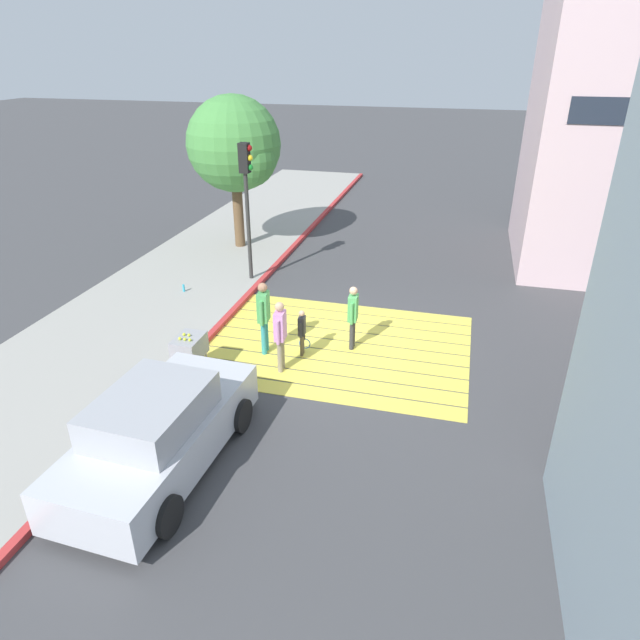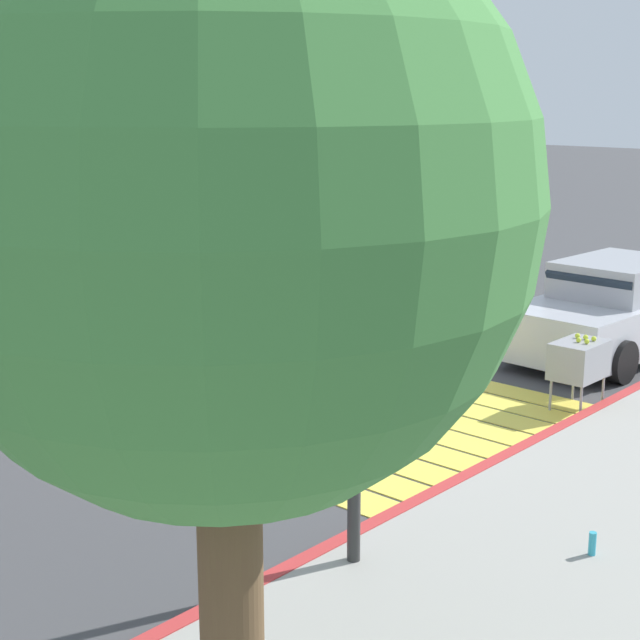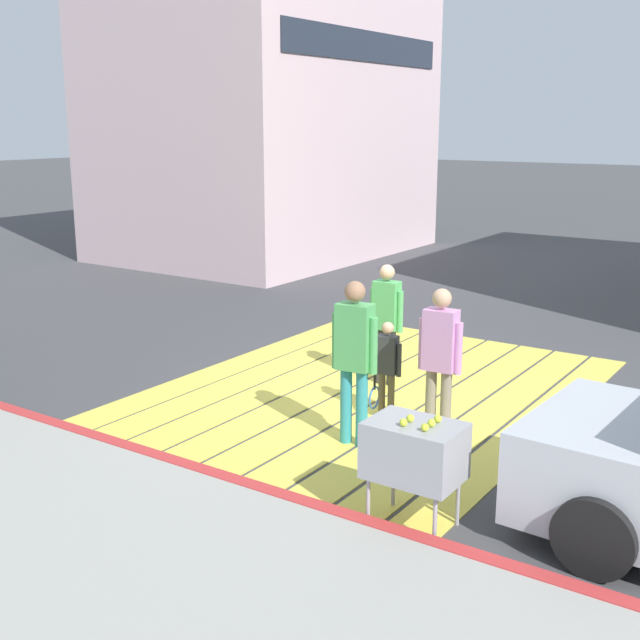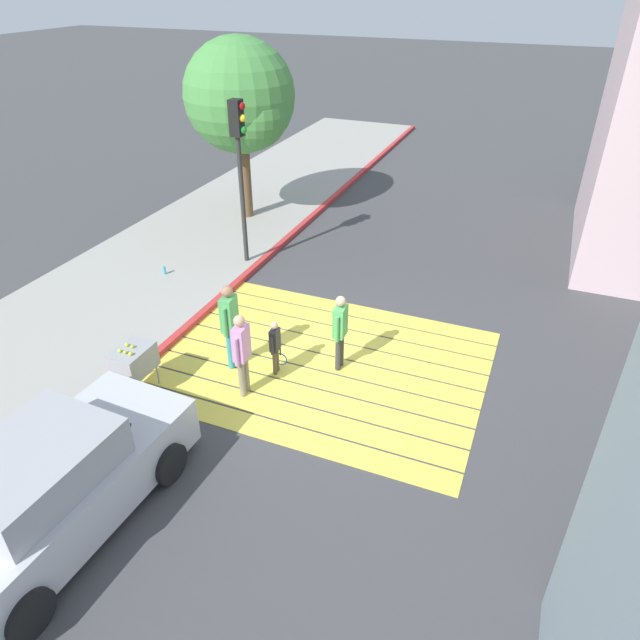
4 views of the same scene
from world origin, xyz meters
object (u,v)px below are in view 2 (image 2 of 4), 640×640
object	(u,v)px
water_bottle	(592,544)
pedestrian_adult_trailing	(443,337)
street_tree	(216,216)
pedestrian_child_with_racket	(384,356)
car_parked_near_curb	(614,311)
traffic_light_corner	(354,240)
pedestrian_adult_lead	(296,331)
pedestrian_adult_side	(434,325)
tennis_ball_cart	(579,360)

from	to	relation	value
water_bottle	pedestrian_adult_trailing	distance (m)	4.48
street_tree	pedestrian_child_with_racket	size ratio (longest dim) A/B	4.52
pedestrian_adult_trailing	car_parked_near_curb	bearing A→B (deg)	-94.84
traffic_light_corner	pedestrian_adult_trailing	bearing A→B (deg)	-65.06
street_tree	pedestrian_adult_trailing	bearing A→B (deg)	-64.18
pedestrian_adult_lead	water_bottle	bearing A→B (deg)	160.94
traffic_light_corner	pedestrian_adult_lead	distance (m)	5.63
pedestrian_adult_lead	pedestrian_child_with_racket	size ratio (longest dim) A/B	1.39
pedestrian_adult_trailing	pedestrian_child_with_racket	world-z (taller)	pedestrian_adult_trailing
pedestrian_adult_trailing	pedestrian_adult_lead	bearing A→B (deg)	20.36
traffic_light_corner	water_bottle	distance (m)	3.57
car_parked_near_curb	street_tree	world-z (taller)	street_tree
pedestrian_adult_lead	traffic_light_corner	bearing A→B (deg)	138.89
water_bottle	pedestrian_adult_lead	xyz separation A→B (m)	(5.52, -1.91, 0.72)
pedestrian_adult_lead	pedestrian_adult_side	world-z (taller)	pedestrian_adult_side
tennis_ball_cart	pedestrian_adult_side	bearing A→B (deg)	20.12
pedestrian_adult_trailing	pedestrian_adult_side	bearing A→B (deg)	-47.35
tennis_ball_cart	pedestrian_adult_trailing	world-z (taller)	pedestrian_adult_trailing
pedestrian_child_with_racket	traffic_light_corner	bearing A→B (deg)	125.03
traffic_light_corner	water_bottle	size ratio (longest dim) A/B	19.27
pedestrian_adult_trailing	water_bottle	bearing A→B (deg)	143.06
pedestrian_adult_lead	pedestrian_child_with_racket	xyz separation A→B (m)	(-1.09, -0.62, -0.30)
car_parked_near_curb	pedestrian_adult_lead	xyz separation A→B (m)	(2.36, 5.06, 0.21)
pedestrian_adult_lead	street_tree	bearing A→B (deg)	130.66
pedestrian_adult_trailing	pedestrian_adult_side	world-z (taller)	pedestrian_adult_trailing
car_parked_near_curb	tennis_ball_cart	bearing A→B (deg)	107.04
street_tree	pedestrian_adult_lead	world-z (taller)	street_tree
pedestrian_adult_side	water_bottle	bearing A→B (deg)	141.23
street_tree	water_bottle	distance (m)	5.54
pedestrian_adult_side	traffic_light_corner	bearing A→B (deg)	117.93
street_tree	pedestrian_child_with_racket	bearing A→B (deg)	-58.08
pedestrian_adult_lead	pedestrian_adult_trailing	bearing A→B (deg)	-159.64
car_parked_near_curb	tennis_ball_cart	distance (m)	3.07
pedestrian_child_with_racket	car_parked_near_curb	bearing A→B (deg)	-105.96
car_parked_near_curb	pedestrian_child_with_racket	distance (m)	4.62
car_parked_near_curb	tennis_ball_cart	world-z (taller)	car_parked_near_curb
water_bottle	pedestrian_adult_side	distance (m)	5.39
street_tree	pedestrian_adult_trailing	world-z (taller)	street_tree
pedestrian_adult_lead	pedestrian_adult_side	size ratio (longest dim) A/B	0.95
tennis_ball_cart	pedestrian_adult_lead	world-z (taller)	pedestrian_adult_lead
pedestrian_adult_lead	pedestrian_adult_trailing	xyz separation A→B (m)	(-2.00, -0.74, 0.11)
traffic_light_corner	street_tree	xyz separation A→B (m)	(-1.45, 2.84, 0.59)
tennis_ball_cart	water_bottle	size ratio (longest dim) A/B	4.63
car_parked_near_curb	street_tree	bearing A→B (deg)	104.95
street_tree	pedestrian_adult_trailing	distance (m)	8.21
water_bottle	pedestrian_child_with_racket	world-z (taller)	pedestrian_child_with_racket
tennis_ball_cart	pedestrian_adult_lead	xyz separation A→B (m)	(3.26, 2.13, 0.25)
traffic_light_corner	pedestrian_adult_trailing	world-z (taller)	traffic_light_corner
street_tree	pedestrian_adult_side	bearing A→B (deg)	-62.38
traffic_light_corner	pedestrian_adult_lead	xyz separation A→B (m)	(3.94, -3.44, -2.09)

